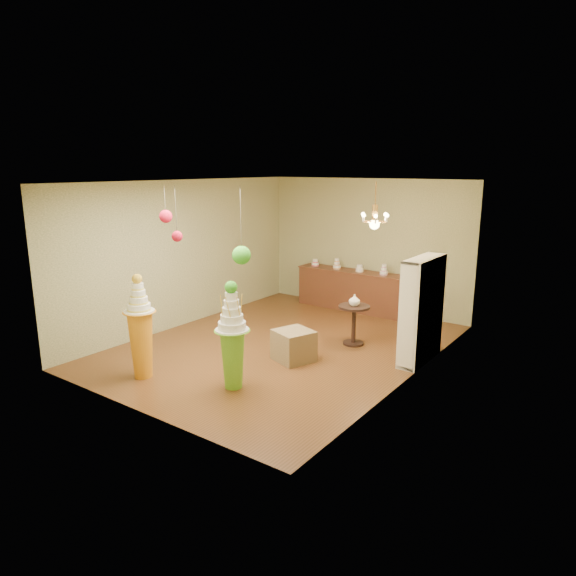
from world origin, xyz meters
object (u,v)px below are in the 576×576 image
Objects in this scene: pedestal_green at (233,345)px; pedestal_orange at (141,336)px; round_table at (354,319)px; sideboard at (359,290)px.

pedestal_orange is (-1.43, -0.53, -0.00)m from pedestal_green.
round_table is (0.54, 2.77, -0.20)m from pedestal_green.
pedestal_green reaches higher than sideboard.
pedestal_orange is 2.18× the size of round_table.
pedestal_orange is 0.55× the size of sideboard.
pedestal_orange is at bearing -120.83° from round_table.
pedestal_orange is 5.50m from sideboard.
pedestal_green is 2.82m from round_table.
sideboard is 2.35m from round_table.
pedestal_orange reaches higher than round_table.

